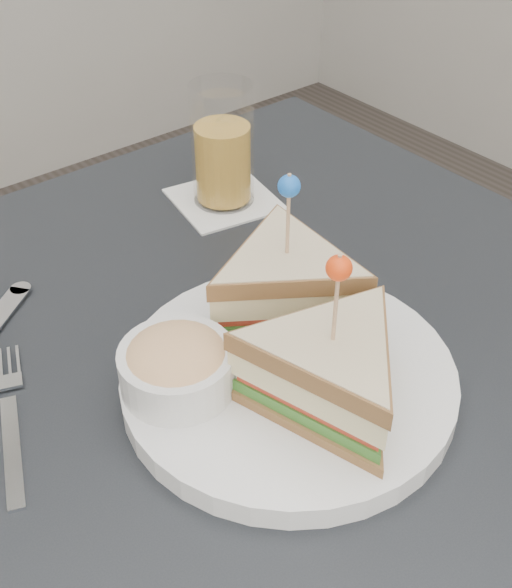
% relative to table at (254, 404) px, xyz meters
% --- Properties ---
extents(table, '(0.80, 0.80, 0.75)m').
position_rel_table_xyz_m(table, '(0.00, 0.00, 0.00)').
color(table, black).
rests_on(table, ground).
extents(plate_meal, '(0.35, 0.35, 0.17)m').
position_rel_table_xyz_m(plate_meal, '(-0.00, -0.05, 0.12)').
color(plate_meal, white).
rests_on(plate_meal, table).
extents(cutlery_fork, '(0.08, 0.17, 0.01)m').
position_rel_table_xyz_m(cutlery_fork, '(-0.21, 0.06, 0.08)').
color(cutlery_fork, silver).
rests_on(cutlery_fork, table).
extents(drink_set, '(0.13, 0.13, 0.14)m').
position_rel_table_xyz_m(drink_set, '(0.13, 0.22, 0.14)').
color(drink_set, white).
rests_on(drink_set, table).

